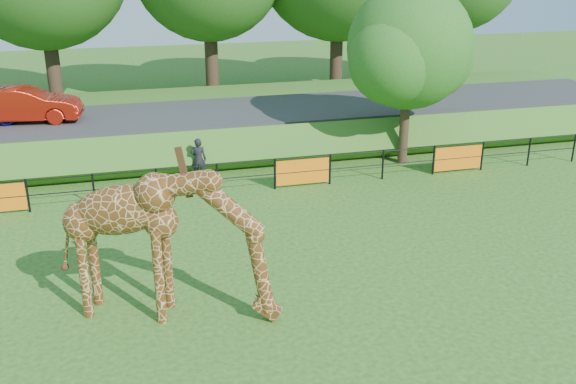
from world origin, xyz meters
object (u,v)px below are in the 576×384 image
car_red (25,105)px  tree_east (411,51)px  giraffe (168,244)px  visitor (198,159)px

car_red → tree_east: tree_east is taller
giraffe → visitor: size_ratio=3.21×
car_red → tree_east: size_ratio=0.62×
tree_east → giraffe: bearing=-137.6°
tree_east → visitor: bearing=179.7°
giraffe → visitor: bearing=100.1°
car_red → visitor: bearing=-119.8°
giraffe → car_red: giraffe is taller
visitor → car_red: bearing=-23.2°
car_red → visitor: (6.11, -4.52, -1.34)m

